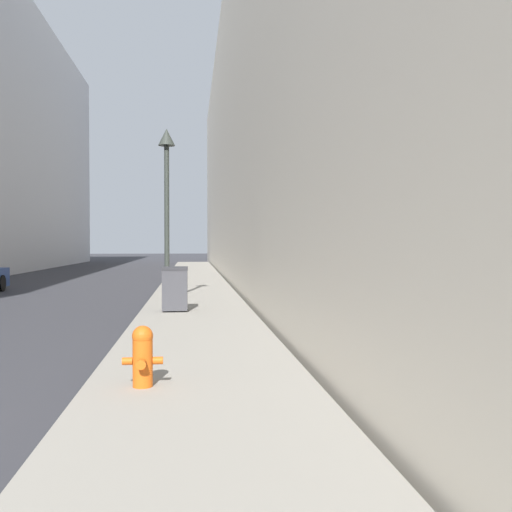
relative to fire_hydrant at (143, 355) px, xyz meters
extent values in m
cube|color=gray|center=(0.70, 15.74, -0.46)|extent=(2.82, 60.00, 0.16)
cube|color=beige|center=(8.21, 23.74, 6.92)|extent=(12.00, 60.00, 14.92)
cylinder|color=#D15614|center=(0.00, 0.01, -0.10)|extent=(0.24, 0.24, 0.56)
sphere|color=#D15614|center=(0.00, 0.01, 0.22)|extent=(0.25, 0.25, 0.25)
cylinder|color=#D15614|center=(0.00, 0.01, 0.29)|extent=(0.07, 0.07, 0.05)
cylinder|color=#D15614|center=(0.00, -0.17, -0.07)|extent=(0.11, 0.12, 0.11)
cylinder|color=#D15614|center=(-0.18, 0.01, -0.07)|extent=(0.12, 0.09, 0.09)
cylinder|color=#D15614|center=(0.18, 0.01, -0.07)|extent=(0.12, 0.09, 0.09)
cube|color=#3D3D42|center=(0.16, 7.61, 0.15)|extent=(0.62, 0.67, 1.00)
cube|color=#2D2D31|center=(0.16, 7.61, 0.69)|extent=(0.64, 0.69, 0.08)
cylinder|color=black|center=(-0.11, 7.89, -0.30)|extent=(0.05, 0.16, 0.16)
cylinder|color=black|center=(0.42, 7.89, -0.30)|extent=(0.05, 0.16, 0.16)
cylinder|color=#2D332D|center=(-0.16, 10.51, -0.26)|extent=(0.28, 0.28, 0.25)
cylinder|color=#2D332D|center=(-0.16, 10.51, 1.94)|extent=(0.15, 0.15, 4.63)
cone|color=#2D332D|center=(-0.16, 10.51, 4.50)|extent=(0.50, 0.50, 0.50)
cylinder|color=black|center=(-6.76, 16.05, -0.22)|extent=(0.24, 0.64, 0.64)
camera|label=1|loc=(0.58, -6.82, 1.32)|focal=40.00mm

